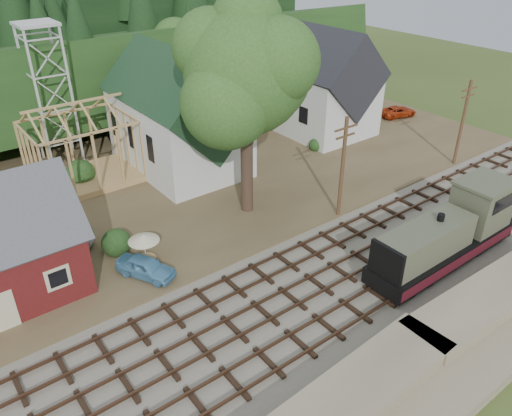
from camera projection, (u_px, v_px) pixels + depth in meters
ground at (318, 288)px, 30.63m from camera, size 140.00×140.00×0.00m
embankment at (437, 374)px, 24.79m from camera, size 64.00×5.00×1.60m
railroad_bed at (318, 287)px, 30.59m from camera, size 64.00×11.00×0.16m
village_flat at (173, 181)px, 42.92m from camera, size 64.00×26.00×0.30m
hillside at (74, 110)px, 59.49m from camera, size 70.00×28.96×12.74m
ridge at (34, 80)px, 70.48m from camera, size 80.00×20.00×12.00m
church at (179, 115)px, 42.62m from camera, size 8.40×15.17×13.00m
farmhouse at (320, 87)px, 50.74m from camera, size 8.40×10.80×10.60m
timber_frame at (82, 149)px, 40.95m from camera, size 8.20×6.20×6.99m
lattice_tower at (41, 52)px, 41.69m from camera, size 3.20×3.20×12.12m
big_tree at (247, 81)px, 33.59m from camera, size 10.90×8.40×14.70m
telegraph_pole_near at (342, 167)px, 35.77m from camera, size 2.20×0.28×8.00m
telegraph_pole_far at (462, 122)px, 43.68m from camera, size 2.20×0.28×8.00m
locomotive at (449, 234)px, 32.02m from camera, size 11.87×2.97×4.75m
car_blue at (146, 267)px, 30.89m from camera, size 3.18×4.13×1.31m
car_red at (398, 111)px, 56.26m from camera, size 4.62×2.98×1.19m
patio_set at (144, 239)px, 31.38m from camera, size 1.99×1.99×2.22m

